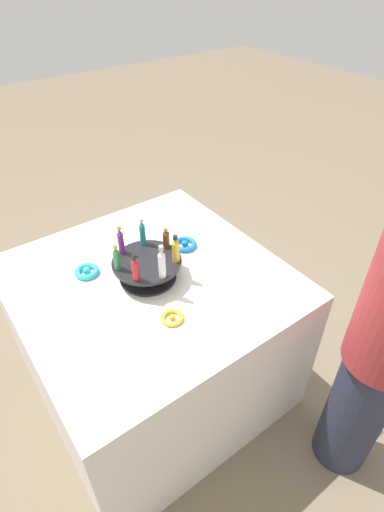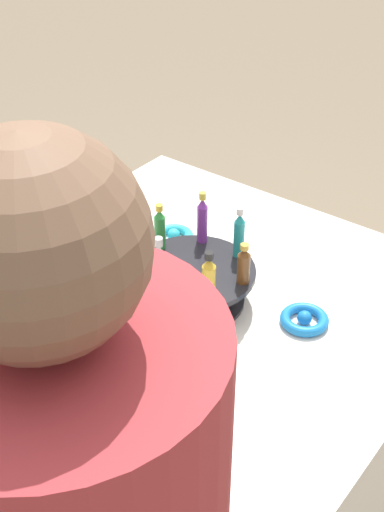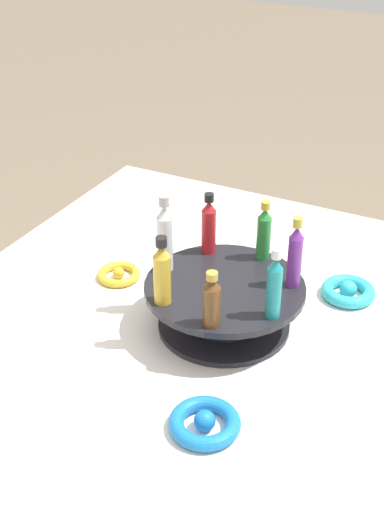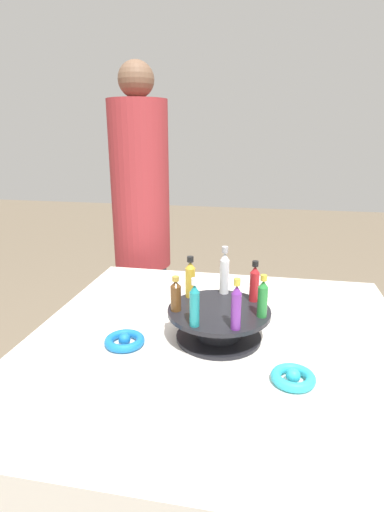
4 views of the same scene
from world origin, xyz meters
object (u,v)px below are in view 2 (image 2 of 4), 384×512
at_px(bottle_brown, 244,265).
at_px(bottle_red, 140,250).
at_px(ribbon_bow_teal, 174,236).
at_px(ribbon_bow_blue, 304,319).
at_px(bottle_clear, 160,270).
at_px(bottle_purple, 202,219).
at_px(bottle_teal, 239,234).
at_px(display_stand, 193,283).
at_px(bottle_gold, 209,279).
at_px(ribbon_bow_gold, 102,347).
at_px(bottle_green, 160,228).

bearing_deg(bottle_brown, bottle_red, -152.87).
xyz_separation_m(bottle_brown, ribbon_bow_teal, (-0.31, 0.14, -0.12)).
relative_size(bottle_brown, ribbon_bow_blue, 0.90).
height_order(bottle_clear, bottle_purple, bottle_clear).
xyz_separation_m(bottle_teal, ribbon_bow_teal, (-0.24, 0.06, -0.13)).
bearing_deg(ribbon_bow_blue, bottle_purple, 175.81).
bearing_deg(display_stand, bottle_purple, 117.13).
distance_m(display_stand, bottle_clear, 0.16).
bearing_deg(bottle_purple, bottle_teal, 1.41).
relative_size(display_stand, ribbon_bow_teal, 2.75).
xyz_separation_m(bottle_gold, ribbon_bow_gold, (-0.14, -0.18, -0.14)).
bearing_deg(bottle_red, bottle_green, 104.27).
relative_size(display_stand, ribbon_bow_blue, 2.60).
height_order(display_stand, bottle_clear, bottle_clear).
bearing_deg(bottle_red, bottle_brown, 27.13).
distance_m(display_stand, ribbon_bow_teal, 0.26).
bearing_deg(ribbon_bow_teal, ribbon_bow_gold, -71.34).
bearing_deg(ribbon_bow_gold, display_stand, 78.66).
height_order(bottle_brown, ribbon_bow_teal, bottle_brown).
relative_size(bottle_clear, bottle_brown, 1.48).
height_order(bottle_teal, ribbon_bow_blue, bottle_teal).
xyz_separation_m(bottle_green, ribbon_bow_teal, (-0.08, 0.15, -0.13)).
relative_size(display_stand, bottle_brown, 2.89).
xyz_separation_m(display_stand, bottle_green, (-0.11, 0.02, 0.09)).
relative_size(bottle_purple, bottle_green, 1.14).
bearing_deg(bottle_gold, bottle_teal, 104.27).
distance_m(display_stand, ribbon_bow_gold, 0.26).
bearing_deg(bottle_brown, ribbon_bow_teal, 155.28).
bearing_deg(display_stand, ribbon_bow_gold, -101.34).
bearing_deg(bottle_purple, bottle_red, -101.44).
bearing_deg(bottle_brown, display_stand, -165.73).
height_order(bottle_green, ribbon_bow_teal, bottle_green).
height_order(bottle_brown, ribbon_bow_blue, bottle_brown).
relative_size(bottle_red, ribbon_bow_gold, 1.39).
relative_size(display_stand, ribbon_bow_gold, 3.30).
bearing_deg(bottle_brown, bottle_teal, 129.99).
height_order(display_stand, bottle_green, bottle_green).
bearing_deg(bottle_green, ribbon_bow_blue, 9.36).
distance_m(bottle_purple, ribbon_bow_gold, 0.38).
bearing_deg(ribbon_bow_gold, bottle_red, 102.42).
bearing_deg(bottle_gold, ribbon_bow_teal, 139.97).
bearing_deg(ribbon_bow_gold, bottle_green, 103.09).
distance_m(bottle_green, bottle_red, 0.10).
bearing_deg(ribbon_bow_blue, ribbon_bow_gold, -131.34).
height_order(display_stand, bottle_teal, bottle_teal).
relative_size(bottle_brown, ribbon_bow_gold, 1.14).
xyz_separation_m(ribbon_bow_teal, ribbon_bow_gold, (0.14, -0.42, -0.00)).
bearing_deg(bottle_red, ribbon_bow_blue, 25.28).
bearing_deg(display_stand, bottle_green, 168.56).
relative_size(bottle_purple, ribbon_bow_blue, 1.21).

